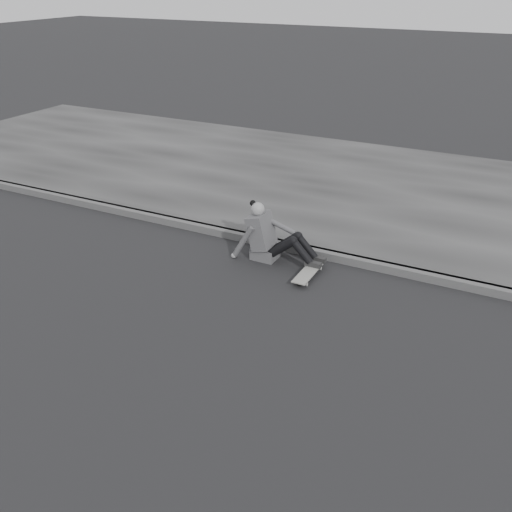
# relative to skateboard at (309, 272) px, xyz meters

# --- Properties ---
(ground) EXTENTS (80.00, 80.00, 0.00)m
(ground) POSITION_rel_skateboard_xyz_m (1.01, -1.93, -0.07)
(ground) COLOR black
(ground) RESTS_ON ground
(curb) EXTENTS (24.00, 0.16, 0.12)m
(curb) POSITION_rel_skateboard_xyz_m (1.01, 0.65, -0.01)
(curb) COLOR #4A4A4A
(curb) RESTS_ON ground
(sidewalk) EXTENTS (24.00, 6.00, 0.12)m
(sidewalk) POSITION_rel_skateboard_xyz_m (1.01, 3.67, -0.01)
(sidewalk) COLOR #333333
(sidewalk) RESTS_ON ground
(skateboard) EXTENTS (0.20, 0.78, 0.09)m
(skateboard) POSITION_rel_skateboard_xyz_m (0.00, 0.00, 0.00)
(skateboard) COLOR #9F9F99
(skateboard) RESTS_ON ground
(seated_woman) EXTENTS (1.38, 0.46, 0.88)m
(seated_woman) POSITION_rel_skateboard_xyz_m (-0.73, 0.25, 0.29)
(seated_woman) COLOR #4A4A4C
(seated_woman) RESTS_ON ground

